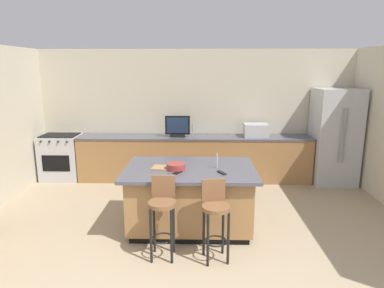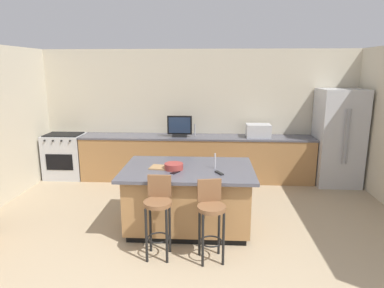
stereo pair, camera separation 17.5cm
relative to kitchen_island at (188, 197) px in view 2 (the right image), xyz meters
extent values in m
cube|color=beige|center=(0.05, 2.55, 0.87)|extent=(7.01, 0.12, 2.67)
cube|color=#9E7042|center=(0.03, 2.17, -0.02)|extent=(4.73, 0.60, 0.89)
cube|color=#4C4C56|center=(0.03, 2.17, 0.44)|extent=(4.75, 0.62, 0.04)
cube|color=black|center=(0.00, 0.00, -0.42)|extent=(1.61, 1.01, 0.09)
cube|color=#9E7042|center=(0.00, 0.00, 0.01)|extent=(1.69, 1.09, 0.77)
cube|color=#4C4C56|center=(0.00, 0.00, 0.42)|extent=(1.85, 1.25, 0.04)
cube|color=#B7BABF|center=(2.83, 2.09, 0.49)|extent=(0.83, 0.76, 1.90)
cylinder|color=gray|center=(2.79, 1.68, 0.58)|extent=(0.02, 0.02, 1.04)
cylinder|color=gray|center=(2.87, 1.68, 0.58)|extent=(0.02, 0.02, 1.04)
cube|color=#B7BABF|center=(-2.75, 2.17, 0.00)|extent=(0.79, 0.60, 0.92)
cube|color=black|center=(-2.75, 1.87, -0.05)|extent=(0.55, 0.01, 0.33)
cube|color=black|center=(-2.75, 2.17, 0.47)|extent=(0.71, 0.50, 0.02)
cylinder|color=black|center=(-3.02, 1.86, 0.40)|extent=(0.04, 0.03, 0.04)
cylinder|color=black|center=(-2.84, 1.86, 0.40)|extent=(0.04, 0.03, 0.04)
cylinder|color=black|center=(-2.67, 1.86, 0.40)|extent=(0.04, 0.03, 0.04)
cylinder|color=black|center=(-2.49, 1.86, 0.40)|extent=(0.04, 0.03, 0.04)
cube|color=#B7BABF|center=(1.27, 2.17, 0.59)|extent=(0.48, 0.36, 0.26)
cube|color=black|center=(-0.31, 2.12, 0.49)|extent=(0.30, 0.16, 0.05)
cube|color=black|center=(-0.31, 2.12, 0.70)|extent=(0.50, 0.05, 0.38)
cube|color=#1E2D47|center=(-0.31, 2.09, 0.70)|extent=(0.44, 0.01, 0.32)
cylinder|color=#B2B2B7|center=(-0.01, 2.27, 0.58)|extent=(0.02, 0.02, 0.24)
cylinder|color=#B2B2B7|center=(0.38, 0.00, 0.55)|extent=(0.02, 0.02, 0.22)
cylinder|color=brown|center=(-0.31, -0.83, 0.25)|extent=(0.34, 0.34, 0.05)
cube|color=brown|center=(-0.31, -0.68, 0.41)|extent=(0.29, 0.04, 0.28)
cylinder|color=black|center=(-0.44, -0.94, -0.12)|extent=(0.03, 0.03, 0.68)
cylinder|color=black|center=(-0.19, -0.95, -0.12)|extent=(0.03, 0.03, 0.68)
cylinder|color=black|center=(-0.43, -0.70, -0.12)|extent=(0.03, 0.03, 0.68)
cylinder|color=black|center=(-0.19, -0.71, -0.12)|extent=(0.03, 0.03, 0.68)
torus|color=black|center=(-0.31, -0.83, -0.21)|extent=(0.28, 0.28, 0.02)
cylinder|color=brown|center=(0.33, -0.86, 0.22)|extent=(0.34, 0.34, 0.05)
cube|color=brown|center=(0.31, -0.71, 0.38)|extent=(0.29, 0.09, 0.28)
cylinder|color=black|center=(0.24, -1.00, -0.14)|extent=(0.03, 0.03, 0.65)
cylinder|color=black|center=(0.48, -0.96, -0.14)|extent=(0.03, 0.03, 0.65)
cylinder|color=black|center=(0.19, -0.76, -0.14)|extent=(0.03, 0.03, 0.65)
cylinder|color=black|center=(0.43, -0.72, -0.14)|extent=(0.03, 0.03, 0.65)
torus|color=black|center=(0.33, -0.86, -0.22)|extent=(0.28, 0.28, 0.02)
cylinder|color=#993833|center=(-0.19, -0.08, 0.49)|extent=(0.26, 0.26, 0.09)
cube|color=black|center=(-0.16, -0.23, 0.45)|extent=(0.14, 0.16, 0.01)
cube|color=black|center=(0.43, -0.24, 0.45)|extent=(0.12, 0.17, 0.02)
cube|color=#A87F51|center=(-0.38, -0.02, 0.45)|extent=(0.34, 0.27, 0.02)
camera|label=1|loc=(0.14, -4.58, 1.83)|focal=31.57mm
camera|label=2|loc=(0.31, -4.58, 1.83)|focal=31.57mm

